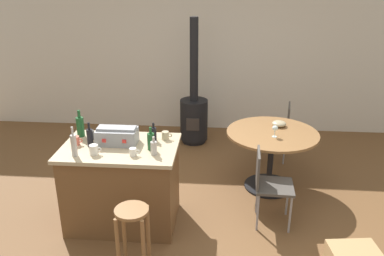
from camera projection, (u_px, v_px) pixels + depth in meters
name	position (u px, v px, depth m)	size (l,w,h in m)	color
ground_plane	(188.00, 223.00, 4.49)	(8.80, 8.80, 0.00)	brown
back_wall	(204.00, 51.00, 6.72)	(8.00, 0.10, 2.70)	beige
kitchen_island	(122.00, 185.00, 4.37)	(1.21, 0.82, 0.92)	brown
wooden_stool	(133.00, 229.00, 3.60)	(0.30, 0.30, 0.69)	olive
dining_table	(272.00, 145.00, 5.02)	(1.13, 1.13, 0.77)	black
folding_chair_near	(279.00, 127.00, 5.84)	(0.45, 0.45, 0.85)	#47423D
folding_chair_far	(268.00, 182.00, 4.34)	(0.42, 0.42, 0.86)	#47423D
wood_stove	(194.00, 113.00, 6.41)	(0.44, 0.45, 1.99)	black
toolbox	(117.00, 136.00, 4.24)	(0.42, 0.25, 0.19)	gray
bottle_0	(74.00, 145.00, 3.94)	(0.06, 0.06, 0.31)	#B7B2AD
bottle_1	(90.00, 137.00, 4.16)	(0.06, 0.06, 0.26)	black
bottle_2	(151.00, 141.00, 4.09)	(0.07, 0.07, 0.25)	#194C23
bottle_3	(154.00, 134.00, 4.31)	(0.06, 0.06, 0.20)	black
bottle_4	(80.00, 126.00, 4.41)	(0.08, 0.08, 0.30)	#194C23
bottle_5	(154.00, 148.00, 3.99)	(0.07, 0.07, 0.19)	#B7B2AD
cup_0	(133.00, 152.00, 3.97)	(0.11, 0.07, 0.08)	white
cup_1	(94.00, 150.00, 4.00)	(0.12, 0.09, 0.10)	white
cup_2	(166.00, 136.00, 4.35)	(0.11, 0.08, 0.09)	tan
cup_3	(76.00, 141.00, 4.22)	(0.11, 0.08, 0.09)	#DB6651
cup_4	(91.00, 135.00, 4.35)	(0.11, 0.07, 0.10)	#383838
wine_glass	(275.00, 129.00, 4.79)	(0.07, 0.07, 0.14)	silver
serving_bowl	(279.00, 124.00, 5.13)	(0.18, 0.18, 0.07)	tan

